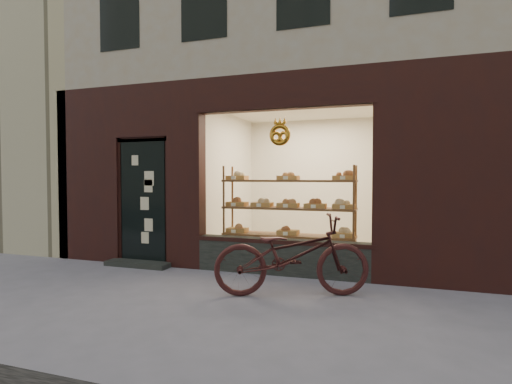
% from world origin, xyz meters
% --- Properties ---
extents(ground, '(90.00, 90.00, 0.00)m').
position_xyz_m(ground, '(0.00, 0.00, 0.00)').
color(ground, slate).
extents(display_shelf, '(2.20, 0.45, 1.70)m').
position_xyz_m(display_shelf, '(0.45, 2.55, 0.85)').
color(display_shelf, brown).
rests_on(display_shelf, ground).
extents(bicycle, '(2.09, 1.32, 1.04)m').
position_xyz_m(bicycle, '(0.86, 1.09, 0.52)').
color(bicycle, '#351515').
rests_on(bicycle, ground).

